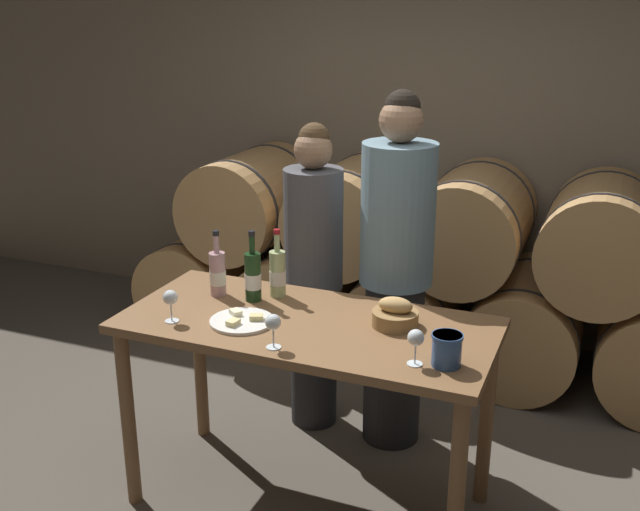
{
  "coord_description": "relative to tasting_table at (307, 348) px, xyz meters",
  "views": [
    {
      "loc": [
        1.16,
        -2.68,
        2.19
      ],
      "look_at": [
        0.0,
        0.15,
        1.15
      ],
      "focal_mm": 42.0,
      "sensor_mm": 36.0,
      "label": 1
    }
  ],
  "objects": [
    {
      "name": "wine_bottle_rose",
      "position": [
        -0.5,
        0.13,
        0.23
      ],
      "size": [
        0.08,
        0.08,
        0.31
      ],
      "color": "#BC8E93",
      "rests_on": "tasting_table"
    },
    {
      "name": "wine_glass_far_left",
      "position": [
        -0.53,
        -0.22,
        0.23
      ],
      "size": [
        0.06,
        0.06,
        0.14
      ],
      "color": "white",
      "rests_on": "tasting_table"
    },
    {
      "name": "wine_glass_center",
      "position": [
        0.53,
        -0.21,
        0.23
      ],
      "size": [
        0.06,
        0.06,
        0.14
      ],
      "color": "white",
      "rests_on": "tasting_table"
    },
    {
      "name": "barrel_stack",
      "position": [
        0.0,
        1.64,
        -0.19
      ],
      "size": [
        3.63,
        0.9,
        1.26
      ],
      "color": "tan",
      "rests_on": "ground_plane"
    },
    {
      "name": "person_left",
      "position": [
        -0.25,
        0.66,
        0.07
      ],
      "size": [
        0.3,
        0.3,
        1.63
      ],
      "color": "#232326",
      "rests_on": "ground_plane"
    },
    {
      "name": "cheese_plate",
      "position": [
        -0.25,
        -0.12,
        0.13
      ],
      "size": [
        0.27,
        0.27,
        0.04
      ],
      "color": "white",
      "rests_on": "tasting_table"
    },
    {
      "name": "ground_plane",
      "position": [
        0.0,
        0.0,
        -0.78
      ],
      "size": [
        10.0,
        10.0,
        0.0
      ],
      "primitive_type": "plane",
      "color": "#564F44"
    },
    {
      "name": "person_right",
      "position": [
        0.19,
        0.66,
        0.15
      ],
      "size": [
        0.36,
        0.36,
        1.81
      ],
      "color": "#232326",
      "rests_on": "ground_plane"
    },
    {
      "name": "blue_crock",
      "position": [
        0.64,
        -0.17,
        0.19
      ],
      "size": [
        0.12,
        0.12,
        0.13
      ],
      "color": "#335693",
      "rests_on": "tasting_table"
    },
    {
      "name": "wine_bottle_white",
      "position": [
        -0.24,
        0.22,
        0.23
      ],
      "size": [
        0.08,
        0.08,
        0.32
      ],
      "color": "#ADBC7F",
      "rests_on": "tasting_table"
    },
    {
      "name": "tasting_table",
      "position": [
        0.0,
        0.0,
        0.0
      ],
      "size": [
        1.6,
        0.73,
        0.9
      ],
      "color": "brown",
      "rests_on": "ground_plane"
    },
    {
      "name": "wine_bottle_red",
      "position": [
        -0.32,
        0.13,
        0.24
      ],
      "size": [
        0.08,
        0.08,
        0.33
      ],
      "color": "#193819",
      "rests_on": "tasting_table"
    },
    {
      "name": "stone_wall_back",
      "position": [
        0.0,
        2.2,
        0.82
      ],
      "size": [
        10.0,
        0.12,
        3.2
      ],
      "color": "gray",
      "rests_on": "ground_plane"
    },
    {
      "name": "bread_basket",
      "position": [
        0.36,
        0.1,
        0.17
      ],
      "size": [
        0.2,
        0.2,
        0.13
      ],
      "color": "olive",
      "rests_on": "tasting_table"
    },
    {
      "name": "wine_glass_left",
      "position": [
        -0.02,
        -0.28,
        0.23
      ],
      "size": [
        0.06,
        0.06,
        0.14
      ],
      "color": "white",
      "rests_on": "tasting_table"
    }
  ]
}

